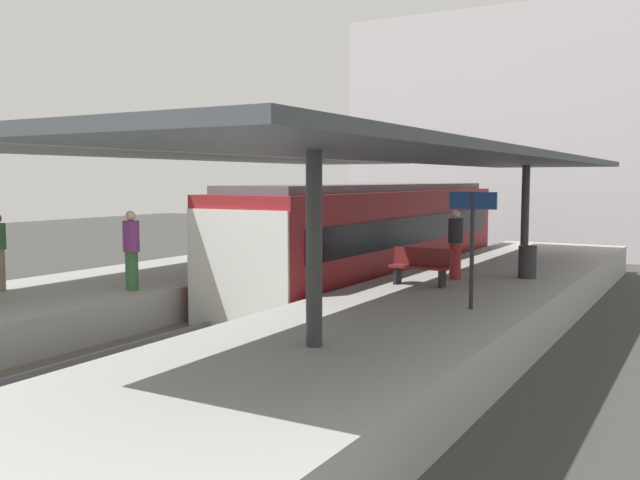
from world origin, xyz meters
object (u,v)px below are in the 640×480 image
platform_bench (421,265)px  passenger_far_end (131,249)px  commuter_train (376,237)px  passenger_near_bench (455,243)px  platform_sign (473,223)px  litter_bin (527,262)px

platform_bench → passenger_far_end: (-5.26, -3.85, 0.45)m
commuter_train → passenger_near_bench: bearing=-37.2°
platform_sign → passenger_near_bench: (-1.57, 3.64, -0.73)m
commuter_train → litter_bin: 5.03m
litter_bin → passenger_far_end: bearing=-138.5°
platform_sign → litter_bin: bearing=91.0°
platform_sign → passenger_far_end: bearing=-167.9°
platform_bench → platform_sign: size_ratio=0.63×
commuter_train → litter_bin: commuter_train is taller
litter_bin → passenger_far_end: size_ratio=0.46×
passenger_near_bench → passenger_far_end: 7.65m
platform_bench → passenger_far_end: bearing=-143.8°
passenger_far_end → platform_bench: bearing=36.2°
litter_bin → passenger_near_bench: size_ratio=0.47×
platform_sign → litter_bin: (-0.08, 4.75, -1.22)m
passenger_near_bench → passenger_far_end: size_ratio=0.97×
platform_bench → passenger_far_end: 6.53m
passenger_near_bench → passenger_far_end: passenger_far_end is taller
platform_sign → passenger_near_bench: platform_sign is taller
commuter_train → platform_bench: commuter_train is taller
platform_sign → passenger_far_end: (-7.19, -1.54, -0.71)m
platform_sign → passenger_far_end: platform_sign is taller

